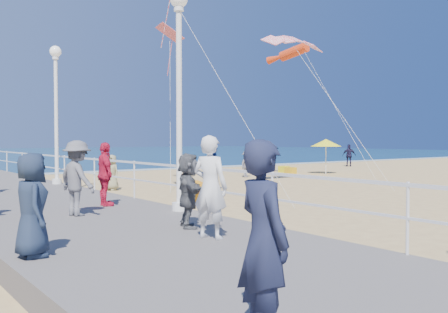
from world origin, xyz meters
TOP-DOWN VIEW (x-y plane):
  - ground at (0.00, 0.00)m, footprint 160.00×160.00m
  - surf_line at (0.00, 20.50)m, footprint 160.00×1.20m
  - boardwalk at (-7.50, 0.00)m, footprint 5.00×44.00m
  - railing at (-5.05, 0.00)m, footprint 0.05×42.00m
  - lamp_post_mid at (-5.35, 0.00)m, footprint 0.44×0.44m
  - lamp_post_far at (-5.35, 9.00)m, footprint 0.44×0.44m
  - woman_holding_toddler at (-6.72, -3.23)m, footprint 0.66×0.77m
  - toddler_held at (-6.57, -3.08)m, footprint 0.41×0.46m
  - spectator_0 at (-8.88, -7.09)m, footprint 0.53×0.70m
  - spectator_2 at (-7.62, 0.71)m, footprint 0.88×1.22m
  - spectator_3 at (-6.45, 1.87)m, footprint 0.53×1.02m
  - spectator_4 at (-9.60, -2.78)m, footprint 0.58×0.81m
  - spectator_5 at (-6.42, -2.08)m, footprint 0.94×1.42m
  - beach_walker_a at (6.02, 11.28)m, footprint 1.09×0.86m
  - beach_walker_b at (19.47, 15.01)m, footprint 1.00×1.04m
  - beach_walker_c at (-3.04, 9.07)m, footprint 0.72×0.85m
  - box_kite at (-2.49, 3.54)m, footprint 0.74×0.84m
  - beach_umbrella at (11.60, 10.40)m, footprint 1.90×1.90m
  - beach_chair_left at (10.49, 12.92)m, footprint 0.55×0.55m
  - beach_chair_right at (9.94, 11.78)m, footprint 0.55×0.55m
  - kite_parafoil at (4.51, 6.07)m, footprint 3.28×0.94m
  - kite_windsock at (8.07, 9.64)m, footprint 1.05×2.95m
  - kite_diamond_pink at (0.26, 9.89)m, footprint 1.34×1.47m

SIDE VIEW (x-z plane):
  - ground at x=0.00m, z-range 0.00..0.00m
  - surf_line at x=0.00m, z-range 0.01..0.05m
  - boardwalk at x=-7.50m, z-range 0.00..0.40m
  - beach_chair_left at x=10.49m, z-range 0.00..0.40m
  - beach_chair_right at x=9.94m, z-range 0.00..0.40m
  - box_kite at x=-2.49m, z-range -0.07..0.67m
  - beach_walker_a at x=6.02m, z-range 0.00..1.48m
  - beach_walker_c at x=-3.04m, z-range 0.00..1.49m
  - beach_walker_b at x=19.47m, z-range 0.00..1.74m
  - spectator_5 at x=-6.42m, z-range 0.40..1.87m
  - spectator_4 at x=-9.60m, z-range 0.40..1.94m
  - spectator_3 at x=-6.45m, z-range 0.40..2.06m
  - railing at x=-5.05m, z-range 0.98..1.53m
  - spectator_2 at x=-7.62m, z-range 0.40..2.11m
  - spectator_0 at x=-8.88m, z-range 0.40..2.14m
  - woman_holding_toddler at x=-6.72m, z-range 0.40..2.20m
  - toddler_held at x=-6.57m, z-range 1.25..2.01m
  - beach_umbrella at x=11.60m, z-range 0.84..2.98m
  - lamp_post_mid at x=-5.35m, z-range 1.00..6.32m
  - lamp_post_far at x=-5.35m, z-range 1.00..6.32m
  - kite_parafoil at x=4.51m, z-range 6.36..7.01m
  - kite_windsock at x=8.07m, z-range 6.41..7.55m
  - kite_diamond_pink at x=0.26m, z-range 6.74..7.41m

